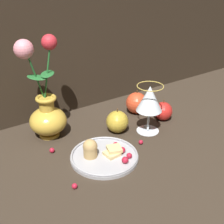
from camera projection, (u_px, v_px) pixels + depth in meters
ground_plane at (110, 145)px, 0.99m from camera, size 2.40×2.40×0.00m
vase at (46, 108)px, 1.00m from camera, size 0.14×0.12×0.33m
plate_with_pastries at (103, 155)px, 0.92m from camera, size 0.20×0.20×0.07m
wine_glass at (150, 100)px, 1.02m from camera, size 0.09×0.09×0.17m
apple_beside_vase at (137, 103)px, 1.18m from camera, size 0.08×0.08×0.09m
apple_near_glass at (117, 122)px, 1.05m from camera, size 0.08×0.08×0.09m
apple_at_table_edge at (163, 111)px, 1.13m from camera, size 0.07×0.07×0.08m
berry_near_plate at (52, 150)px, 0.95m from camera, size 0.02×0.02×0.02m
berry_front_center at (141, 142)px, 0.99m from camera, size 0.01×0.01×0.01m
berry_by_glass_stem at (75, 186)px, 0.81m from camera, size 0.02×0.02×0.02m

